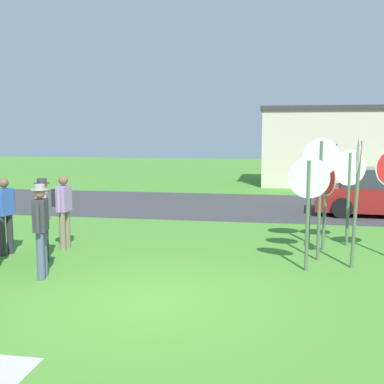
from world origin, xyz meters
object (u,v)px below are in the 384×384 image
object	(u,v)px
person_near_signs	(63,207)
stop_sign_leaning_right	(357,182)
parked_car_on_street	(382,194)
person_in_blue	(43,215)
stop_sign_rear_right	(325,190)
person_in_teal	(5,212)
stop_sign_low_front	(320,177)
stop_sign_leaning_left	(349,180)
person_on_left	(41,225)
stop_sign_tallest	(308,193)
stop_sign_rear_left	(310,182)

from	to	relation	value
person_near_signs	stop_sign_leaning_right	bearing A→B (deg)	-4.33
stop_sign_leaning_right	person_near_signs	bearing A→B (deg)	175.67
parked_car_on_street	person_in_blue	bearing A→B (deg)	-138.80
stop_sign_rear_right	person_in_teal	distance (m)	7.08
stop_sign_rear_right	stop_sign_low_front	distance (m)	1.01
stop_sign_leaning_right	stop_sign_rear_right	size ratio (longest dim) A/B	1.27
stop_sign_leaning_left	parked_car_on_street	bearing A→B (deg)	69.14
stop_sign_low_front	person_in_blue	size ratio (longest dim) A/B	1.47
stop_sign_rear_right	person_in_blue	distance (m)	6.14
stop_sign_leaning_right	person_on_left	world-z (taller)	stop_sign_leaning_right
stop_sign_leaning_right	person_near_signs	xyz separation A→B (m)	(-6.30, 0.48, -0.72)
parked_car_on_street	stop_sign_low_front	xyz separation A→B (m)	(-2.50, -5.96, 1.06)
person_in_blue	person_near_signs	xyz separation A→B (m)	(-0.08, 1.11, -0.00)
person_in_blue	stop_sign_leaning_left	bearing A→B (deg)	22.13
stop_sign_low_front	stop_sign_leaning_left	bearing A→B (deg)	61.96
person_in_teal	person_on_left	world-z (taller)	person_on_left
person_on_left	stop_sign_leaning_left	bearing A→B (deg)	31.48
parked_car_on_street	stop_sign_tallest	xyz separation A→B (m)	(-2.79, -6.79, 0.82)
parked_car_on_street	stop_sign_leaning_left	world-z (taller)	stop_sign_leaning_left
person_near_signs	person_in_blue	bearing A→B (deg)	-86.13
person_in_teal	person_in_blue	bearing A→B (deg)	-20.37
person_near_signs	person_on_left	world-z (taller)	person_on_left
stop_sign_rear_right	stop_sign_leaning_left	xyz separation A→B (m)	(0.59, 0.57, 0.18)
stop_sign_leaning_right	stop_sign_rear_right	xyz separation A→B (m)	(-0.44, 1.38, -0.33)
stop_sign_tallest	stop_sign_low_front	bearing A→B (deg)	70.74
stop_sign_tallest	stop_sign_rear_left	bearing A→B (deg)	85.20
stop_sign_rear_left	stop_sign_leaning_left	bearing A→B (deg)	-6.75
stop_sign_tallest	stop_sign_leaning_left	bearing A→B (deg)	64.96
parked_car_on_street	stop_sign_leaning_right	distance (m)	6.77
person_in_blue	person_on_left	xyz separation A→B (m)	(0.47, -1.02, 0.00)
stop_sign_rear_right	person_in_teal	world-z (taller)	stop_sign_rear_right
stop_sign_low_front	person_in_blue	xyz separation A→B (m)	(-5.58, -1.11, -0.77)
person_in_teal	stop_sign_rear_right	bearing A→B (deg)	13.19
stop_sign_low_front	person_in_teal	xyz separation A→B (m)	(-6.67, -0.70, -0.80)
stop_sign_low_front	person_near_signs	xyz separation A→B (m)	(-5.65, 0.00, -0.77)
person_in_teal	person_near_signs	distance (m)	1.24
stop_sign_rear_right	stop_sign_rear_left	bearing A→B (deg)	113.26
stop_sign_rear_right	person_near_signs	size ratio (longest dim) A/B	1.19
parked_car_on_street	stop_sign_leaning_left	bearing A→B (deg)	-110.86
person_near_signs	person_on_left	distance (m)	2.20
person_near_signs	stop_sign_tallest	bearing A→B (deg)	-8.79
person_near_signs	stop_sign_rear_left	bearing A→B (deg)	15.86
stop_sign_rear_right	stop_sign_rear_left	distance (m)	0.74
person_in_teal	person_on_left	xyz separation A→B (m)	(1.57, -1.43, 0.03)
stop_sign_rear_left	parked_car_on_street	bearing A→B (deg)	59.45
person_near_signs	person_on_left	xyz separation A→B (m)	(0.55, -2.13, 0.00)
stop_sign_low_front	person_near_signs	world-z (taller)	stop_sign_low_front
stop_sign_rear_left	person_on_left	xyz separation A→B (m)	(-5.02, -3.71, -0.50)
person_in_teal	stop_sign_rear_left	bearing A→B (deg)	19.15
parked_car_on_street	person_in_blue	distance (m)	10.74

